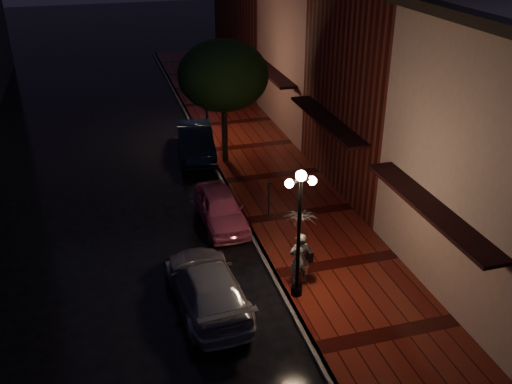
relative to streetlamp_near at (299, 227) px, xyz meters
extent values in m
plane|color=black|center=(-0.35, 5.00, -2.60)|extent=(120.00, 120.00, 0.00)
cube|color=#4C120D|center=(1.90, 5.00, -2.53)|extent=(4.50, 60.00, 0.15)
cube|color=#595451|center=(-0.35, 5.00, -2.53)|extent=(0.25, 60.00, 0.15)
cube|color=#511914|center=(6.65, 7.00, 2.90)|extent=(5.00, 8.00, 11.00)
cube|color=#8C5951|center=(6.65, 15.00, 1.90)|extent=(5.00, 8.00, 9.00)
cube|color=#511914|center=(6.65, 25.00, 2.40)|extent=(5.00, 12.00, 10.00)
cylinder|color=black|center=(0.00, 0.00, -0.45)|extent=(0.12, 0.12, 4.00)
cylinder|color=black|center=(0.00, 0.00, -2.30)|extent=(0.36, 0.36, 0.30)
cube|color=black|center=(0.00, 0.00, 1.55)|extent=(0.70, 0.08, 0.08)
sphere|color=#FFCD99|center=(0.00, 0.00, 1.70)|extent=(0.32, 0.32, 0.32)
sphere|color=#FFCD99|center=(-0.35, 0.00, 1.50)|extent=(0.26, 0.26, 0.26)
sphere|color=#FFCD99|center=(0.35, 0.00, 1.50)|extent=(0.26, 0.26, 0.26)
cylinder|color=black|center=(0.00, 14.00, -0.45)|extent=(0.12, 0.12, 4.00)
cylinder|color=black|center=(0.00, 14.00, -2.30)|extent=(0.36, 0.36, 0.30)
cube|color=black|center=(0.00, 14.00, 1.55)|extent=(0.70, 0.08, 0.08)
sphere|color=#FFCD99|center=(0.00, 14.00, 1.70)|extent=(0.32, 0.32, 0.32)
sphere|color=#FFCD99|center=(-0.35, 14.00, 1.50)|extent=(0.26, 0.26, 0.26)
sphere|color=#FFCD99|center=(0.35, 14.00, 1.50)|extent=(0.26, 0.26, 0.26)
cylinder|color=black|center=(0.25, 11.00, -0.85)|extent=(0.28, 0.28, 3.20)
ellipsoid|color=black|center=(0.25, 11.00, 1.75)|extent=(4.16, 4.16, 3.20)
sphere|color=black|center=(0.95, 11.60, 1.15)|extent=(1.80, 1.80, 1.80)
sphere|color=black|center=(-0.35, 10.30, 1.25)|extent=(1.80, 1.80, 1.80)
imported|color=#D9597D|center=(-1.25, 5.32, -1.92)|extent=(1.67, 4.02, 1.36)
imported|color=black|center=(-0.95, 12.33, -1.82)|extent=(2.10, 4.90, 1.57)
imported|color=#95949B|center=(-2.79, 0.45, -1.89)|extent=(2.29, 5.01, 1.42)
imported|color=silver|center=(0.25, 0.52, -1.51)|extent=(0.71, 0.48, 1.89)
imported|color=silver|center=(0.25, 0.52, -0.31)|extent=(1.10, 1.12, 1.01)
cylinder|color=black|center=(0.25, 0.52, -1.07)|extent=(0.02, 0.02, 1.51)
cube|color=black|center=(0.56, 0.47, -1.38)|extent=(0.15, 0.35, 0.38)
cylinder|color=black|center=(0.65, 5.18, -1.84)|extent=(0.07, 0.07, 1.23)
cube|color=black|center=(0.65, 5.18, -1.11)|extent=(0.15, 0.12, 0.25)
camera|label=1|loc=(-5.27, -13.81, 8.58)|focal=40.00mm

